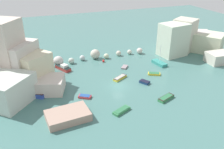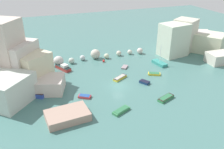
{
  "view_description": "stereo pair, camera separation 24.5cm",
  "coord_description": "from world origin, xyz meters",
  "views": [
    {
      "loc": [
        -17.73,
        -43.08,
        25.88
      ],
      "look_at": [
        0.0,
        4.11,
        1.0
      ],
      "focal_mm": 37.86,
      "sensor_mm": 36.0,
      "label": 1
    },
    {
      "loc": [
        -17.5,
        -43.16,
        25.88
      ],
      "look_at": [
        0.0,
        4.11,
        1.0
      ],
      "focal_mm": 37.86,
      "sensor_mm": 36.0,
      "label": 2
    }
  ],
  "objects": [
    {
      "name": "moored_boat_0",
      "position": [
        6.16,
        -0.84,
        0.29
      ],
      "size": [
        2.28,
        2.58,
        0.58
      ],
      "rotation": [
        0.0,
        0.0,
        5.26
      ],
      "color": "navy",
      "rests_on": "cove_water"
    },
    {
      "name": "moored_boat_6",
      "position": [
        -10.06,
        13.14,
        0.58
      ],
      "size": [
        3.6,
        4.98,
        1.54
      ],
      "rotation": [
        0.0,
        0.0,
        5.18
      ],
      "color": "#C03531",
      "rests_on": "cove_water"
    },
    {
      "name": "moored_boat_9",
      "position": [
        -13.02,
        -7.37,
        0.26
      ],
      "size": [
        4.07,
        3.55,
        0.51
      ],
      "rotation": [
        0.0,
        0.0,
        5.63
      ],
      "color": "white",
      "rests_on": "cove_water"
    },
    {
      "name": "stone_dock",
      "position": [
        -12.99,
        -8.1,
        0.74
      ],
      "size": [
        7.93,
        5.58,
        1.48
      ],
      "primitive_type": "cube",
      "rotation": [
        0.0,
        0.0,
        0.09
      ],
      "color": "tan",
      "rests_on": "ground"
    },
    {
      "name": "channel_buoy",
      "position": [
        1.25,
        14.15,
        0.34
      ],
      "size": [
        0.68,
        0.68,
        0.68
      ],
      "primitive_type": "sphere",
      "color": "red",
      "rests_on": "cove_water"
    },
    {
      "name": "moored_boat_7",
      "position": [
        -3.16,
        -9.42,
        0.27
      ],
      "size": [
        3.88,
        2.74,
        0.55
      ],
      "rotation": [
        0.0,
        0.0,
        3.57
      ],
      "color": "#38804E",
      "rests_on": "cove_water"
    },
    {
      "name": "moored_boat_5",
      "position": [
        1.69,
        3.19,
        0.3
      ],
      "size": [
        3.95,
        2.97,
        0.57
      ],
      "rotation": [
        0.0,
        0.0,
        3.67
      ],
      "color": "yellow",
      "rests_on": "cove_water"
    },
    {
      "name": "cove_water",
      "position": [
        0.0,
        0.0,
        0.0
      ],
      "size": [
        160.0,
        160.0,
        0.0
      ],
      "primitive_type": "plane",
      "color": "#467671",
      "rests_on": "ground"
    },
    {
      "name": "moored_boat_8",
      "position": [
        7.03,
        -8.55,
        0.31
      ],
      "size": [
        4.07,
        2.64,
        0.59
      ],
      "rotation": [
        0.0,
        0.0,
        3.51
      ],
      "color": "#35814A",
      "rests_on": "cove_water"
    },
    {
      "name": "moored_boat_3",
      "position": [
        14.9,
        7.32,
        0.41
      ],
      "size": [
        2.6,
        4.79,
        5.61
      ],
      "rotation": [
        0.0,
        0.0,
        4.89
      ],
      "color": "teal",
      "rests_on": "cove_water"
    },
    {
      "name": "moored_boat_10",
      "position": [
        5.2,
        8.59,
        0.2
      ],
      "size": [
        2.44,
        2.57,
        0.41
      ],
      "rotation": [
        0.0,
        0.0,
        4.01
      ],
      "color": "gray",
      "rests_on": "cove_water"
    },
    {
      "name": "rock_breakwater",
      "position": [
        -5.91,
        16.74,
        1.17
      ],
      "size": [
        32.14,
        4.09,
        2.71
      ],
      "color": "beige",
      "rests_on": "ground"
    },
    {
      "name": "cliff_headland_left",
      "position": [
        -22.54,
        8.84,
        4.87
      ],
      "size": [
        22.74,
        22.2,
        14.73
      ],
      "color": "beige",
      "rests_on": "ground"
    },
    {
      "name": "moored_boat_2",
      "position": [
        -15.38,
        3.16,
        0.61
      ],
      "size": [
        5.14,
        6.29,
        1.67
      ],
      "rotation": [
        0.0,
        0.0,
        4.09
      ],
      "color": "#324EB9",
      "rests_on": "cove_water"
    },
    {
      "name": "moored_boat_4",
      "position": [
        -8.34,
        -2.09,
        0.25
      ],
      "size": [
        2.85,
        2.46,
        0.51
      ],
      "rotation": [
        0.0,
        0.0,
        5.71
      ],
      "color": "#CA383D",
      "rests_on": "cove_water"
    },
    {
      "name": "cliff_headland_right",
      "position": [
        28.68,
        12.42,
        3.6
      ],
      "size": [
        21.58,
        19.17,
        9.75
      ],
      "color": "beige",
      "rests_on": "ground"
    },
    {
      "name": "moored_boat_1",
      "position": [
        10.47,
        2.31,
        0.23
      ],
      "size": [
        3.25,
        2.59,
        0.47
      ],
      "rotation": [
        0.0,
        0.0,
        5.79
      ],
      "color": "yellow",
      "rests_on": "cove_water"
    }
  ]
}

